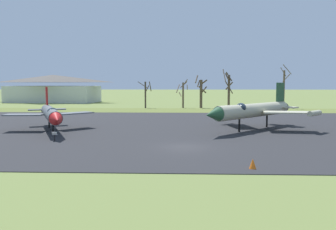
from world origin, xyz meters
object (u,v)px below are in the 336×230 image
(visitor_building, at_px, (53,89))
(traffic_cone, at_px, (253,164))
(jet_fighter_front_right, at_px, (51,113))
(info_placard_front_right, at_px, (55,136))
(jet_fighter_rear_center, at_px, (253,110))

(visitor_building, bearing_deg, traffic_cone, -61.65)
(visitor_building, height_order, traffic_cone, visitor_building)
(jet_fighter_front_right, xyz_separation_m, info_placard_front_right, (3.01, -7.00, -1.56))
(jet_fighter_front_right, bearing_deg, jet_fighter_rear_center, 5.41)
(jet_fighter_front_right, xyz_separation_m, jet_fighter_rear_center, (24.16, 2.29, 0.29))
(traffic_cone, bearing_deg, info_placard_front_right, 148.90)
(info_placard_front_right, distance_m, traffic_cone, 20.06)
(jet_fighter_rear_center, xyz_separation_m, traffic_cone, (-3.97, -19.65, -2.09))
(jet_fighter_front_right, height_order, traffic_cone, jet_fighter_front_right)
(info_placard_front_right, xyz_separation_m, jet_fighter_rear_center, (21.15, 9.29, 1.85))
(traffic_cone, bearing_deg, jet_fighter_rear_center, 78.56)
(jet_fighter_rear_center, distance_m, visitor_building, 78.04)
(info_placard_front_right, xyz_separation_m, visitor_building, (-26.68, 70.93, 3.45))
(visitor_building, relative_size, traffic_cone, 39.75)
(info_placard_front_right, height_order, traffic_cone, info_placard_front_right)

